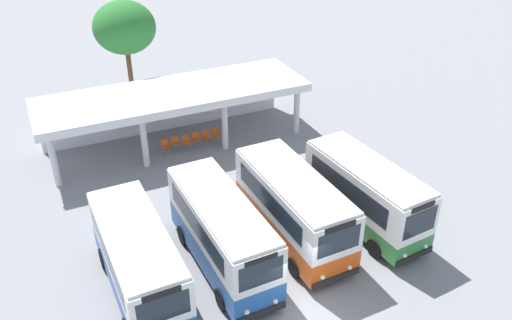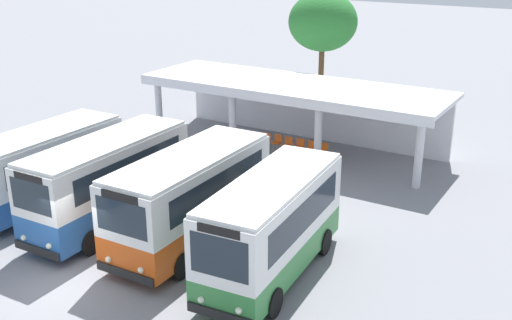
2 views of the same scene
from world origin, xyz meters
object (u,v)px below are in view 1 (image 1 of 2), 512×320
(city_bus_middle_cream, at_px, (293,206))
(waiting_chair_end_by_column, at_px, (165,145))
(waiting_chair_fourth_seat, at_px, (196,138))
(waiting_chair_fifth_seat, at_px, (206,136))
(city_bus_fourth_amber, at_px, (366,193))
(waiting_chair_second_from_end, at_px, (175,142))
(waiting_chair_middle_seat, at_px, (186,141))
(city_bus_nearest_orange, at_px, (138,258))
(city_bus_second_in_row, at_px, (222,232))
(waiting_chair_far_end_seat, at_px, (216,134))

(city_bus_middle_cream, xyz_separation_m, waiting_chair_end_by_column, (-2.95, 10.13, -1.30))
(waiting_chair_fourth_seat, xyz_separation_m, waiting_chair_fifth_seat, (0.64, 0.01, 0.00))
(city_bus_fourth_amber, bearing_deg, waiting_chair_second_from_end, 118.68)
(city_bus_fourth_amber, distance_m, waiting_chair_middle_seat, 11.88)
(city_bus_middle_cream, distance_m, waiting_chair_end_by_column, 10.63)
(waiting_chair_end_by_column, height_order, waiting_chair_second_from_end, same)
(city_bus_nearest_orange, bearing_deg, city_bus_second_in_row, 0.37)
(waiting_chair_fifth_seat, relative_size, waiting_chair_far_end_seat, 1.00)
(waiting_chair_middle_seat, bearing_deg, city_bus_nearest_orange, -117.06)
(waiting_chair_middle_seat, bearing_deg, waiting_chair_second_from_end, 173.10)
(city_bus_fourth_amber, xyz_separation_m, waiting_chair_end_by_column, (-6.48, 10.59, -1.29))
(waiting_chair_end_by_column, bearing_deg, city_bus_fourth_amber, -58.55)
(city_bus_nearest_orange, bearing_deg, waiting_chair_second_from_end, 65.92)
(city_bus_middle_cream, relative_size, waiting_chair_second_from_end, 8.35)
(city_bus_second_in_row, distance_m, city_bus_fourth_amber, 7.05)
(waiting_chair_far_end_seat, bearing_deg, waiting_chair_fourth_seat, -179.32)
(city_bus_nearest_orange, relative_size, waiting_chair_fifth_seat, 8.16)
(city_bus_nearest_orange, relative_size, waiting_chair_far_end_seat, 8.16)
(waiting_chair_end_by_column, relative_size, waiting_chair_second_from_end, 1.00)
(city_bus_middle_cream, xyz_separation_m, waiting_chair_fourth_seat, (-1.03, 10.18, -1.30))
(waiting_chair_fourth_seat, xyz_separation_m, waiting_chair_far_end_seat, (1.28, 0.02, 0.00))
(waiting_chair_fourth_seat, bearing_deg, city_bus_nearest_orange, -119.65)
(city_bus_middle_cream, relative_size, waiting_chair_middle_seat, 8.35)
(city_bus_nearest_orange, bearing_deg, waiting_chair_fifth_seat, 57.83)
(waiting_chair_far_end_seat, bearing_deg, city_bus_middle_cream, -91.37)
(city_bus_second_in_row, relative_size, waiting_chair_middle_seat, 8.42)
(city_bus_middle_cream, height_order, waiting_chair_middle_seat, city_bus_middle_cream)
(city_bus_middle_cream, bearing_deg, city_bus_fourth_amber, -7.46)
(waiting_chair_middle_seat, bearing_deg, waiting_chair_fifth_seat, 2.56)
(city_bus_second_in_row, bearing_deg, waiting_chair_middle_seat, 80.00)
(waiting_chair_fourth_seat, bearing_deg, city_bus_fourth_amber, -66.81)
(waiting_chair_fourth_seat, bearing_deg, city_bus_middle_cream, -84.20)
(waiting_chair_second_from_end, bearing_deg, waiting_chair_far_end_seat, -0.36)
(waiting_chair_far_end_seat, bearing_deg, waiting_chair_end_by_column, -178.78)
(city_bus_second_in_row, bearing_deg, waiting_chair_second_from_end, 83.46)
(waiting_chair_fourth_seat, bearing_deg, waiting_chair_far_end_seat, 0.68)
(city_bus_second_in_row, xyz_separation_m, city_bus_middle_cream, (3.53, 0.36, -0.01))
(city_bus_second_in_row, xyz_separation_m, waiting_chair_fourth_seat, (2.49, 10.55, -1.31))
(waiting_chair_fifth_seat, bearing_deg, waiting_chair_end_by_column, -178.57)
(waiting_chair_fourth_seat, relative_size, waiting_chair_far_end_seat, 1.00)
(waiting_chair_second_from_end, height_order, waiting_chair_middle_seat, same)
(city_bus_second_in_row, bearing_deg, city_bus_middle_cream, 5.89)
(city_bus_nearest_orange, height_order, city_bus_second_in_row, city_bus_second_in_row)
(city_bus_middle_cream, height_order, waiting_chair_fifth_seat, city_bus_middle_cream)
(waiting_chair_second_from_end, relative_size, waiting_chair_fourth_seat, 1.00)
(waiting_chair_second_from_end, height_order, waiting_chair_fourth_seat, same)
(city_bus_fourth_amber, height_order, waiting_chair_fifth_seat, city_bus_fourth_amber)
(city_bus_nearest_orange, distance_m, waiting_chair_end_by_column, 11.35)
(city_bus_middle_cream, relative_size, city_bus_fourth_amber, 1.04)
(city_bus_second_in_row, height_order, waiting_chair_middle_seat, city_bus_second_in_row)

